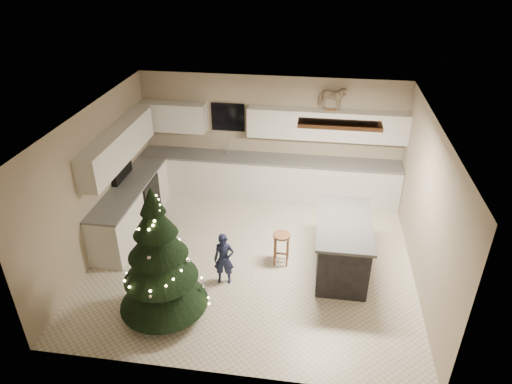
# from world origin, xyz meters

# --- Properties ---
(ground_plane) EXTENTS (5.50, 5.50, 0.00)m
(ground_plane) POSITION_xyz_m (0.00, 0.00, 0.00)
(ground_plane) COLOR beige
(room_shell) EXTENTS (5.52, 5.02, 2.61)m
(room_shell) POSITION_xyz_m (0.02, 0.00, 1.75)
(room_shell) COLOR tan
(room_shell) RESTS_ON ground_plane
(cabinetry) EXTENTS (5.50, 3.20, 2.00)m
(cabinetry) POSITION_xyz_m (-0.91, 1.65, 0.76)
(cabinetry) COLOR silver
(cabinetry) RESTS_ON ground_plane
(island) EXTENTS (0.90, 1.70, 0.95)m
(island) POSITION_xyz_m (1.52, -0.07, 0.48)
(island) COLOR black
(island) RESTS_ON ground_plane
(bar_stool) EXTENTS (0.31, 0.31, 0.58)m
(bar_stool) POSITION_xyz_m (0.50, -0.05, 0.44)
(bar_stool) COLOR brown
(bar_stool) RESTS_ON ground_plane
(christmas_tree) EXTENTS (1.36, 1.31, 2.17)m
(christmas_tree) POSITION_xyz_m (-1.12, -1.52, 0.89)
(christmas_tree) COLOR #3F2816
(christmas_tree) RESTS_ON ground_plane
(toddler) EXTENTS (0.35, 0.25, 0.91)m
(toddler) POSITION_xyz_m (-0.37, -0.69, 0.46)
(toddler) COLOR #18193C
(toddler) RESTS_ON ground_plane
(rocking_horse) EXTENTS (0.60, 0.35, 0.50)m
(rocking_horse) POSITION_xyz_m (1.21, 2.33, 2.26)
(rocking_horse) COLOR brown
(rocking_horse) RESTS_ON cabinetry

